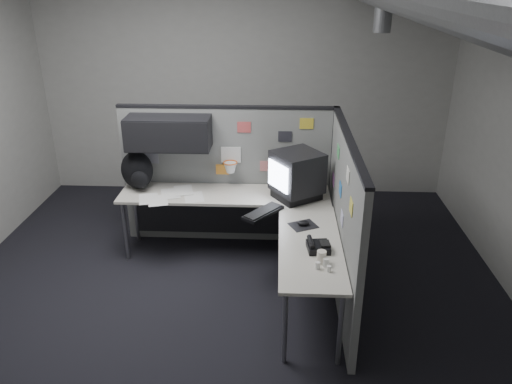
# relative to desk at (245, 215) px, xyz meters

# --- Properties ---
(room) EXTENTS (5.62, 5.62, 3.22)m
(room) POSITION_rel_desk_xyz_m (0.41, -0.70, 1.48)
(room) COLOR black
(room) RESTS_ON ground
(partition_back) EXTENTS (2.44, 0.42, 1.63)m
(partition_back) POSITION_rel_desk_xyz_m (-0.40, 0.53, 0.38)
(partition_back) COLOR slate
(partition_back) RESTS_ON ground
(partition_right) EXTENTS (0.07, 2.23, 1.63)m
(partition_right) POSITION_rel_desk_xyz_m (0.95, -0.49, 0.21)
(partition_right) COLOR slate
(partition_right) RESTS_ON ground
(desk) EXTENTS (2.31, 2.11, 0.73)m
(desk) POSITION_rel_desk_xyz_m (0.00, 0.00, 0.00)
(desk) COLOR beige
(desk) RESTS_ON ground
(monitor) EXTENTS (0.62, 0.62, 0.51)m
(monitor) POSITION_rel_desk_xyz_m (0.53, 0.20, 0.38)
(monitor) COLOR black
(monitor) RESTS_ON desk
(keyboard) EXTENTS (0.42, 0.48, 0.04)m
(keyboard) POSITION_rel_desk_xyz_m (0.19, -0.21, 0.14)
(keyboard) COLOR black
(keyboard) RESTS_ON desk
(mouse) EXTENTS (0.30, 0.28, 0.05)m
(mouse) POSITION_rel_desk_xyz_m (0.59, -0.45, 0.14)
(mouse) COLOR black
(mouse) RESTS_ON desk
(phone) EXTENTS (0.21, 0.23, 0.10)m
(phone) POSITION_rel_desk_xyz_m (0.69, -0.89, 0.15)
(phone) COLOR black
(phone) RESTS_ON desk
(bottles) EXTENTS (0.13, 0.18, 0.08)m
(bottles) POSITION_rel_desk_xyz_m (0.72, -1.16, 0.15)
(bottles) COLOR silver
(bottles) RESTS_ON desk
(cup) EXTENTS (0.10, 0.10, 0.11)m
(cup) POSITION_rel_desk_xyz_m (0.71, -1.10, 0.17)
(cup) COLOR silver
(cup) RESTS_ON desk
(papers) EXTENTS (0.74, 0.61, 0.01)m
(papers) POSITION_rel_desk_xyz_m (-0.82, 0.17, 0.12)
(papers) COLOR white
(papers) RESTS_ON desk
(backpack) EXTENTS (0.37, 0.34, 0.43)m
(backpack) POSITION_rel_desk_xyz_m (-1.22, 0.37, 0.33)
(backpack) COLOR black
(backpack) RESTS_ON desk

